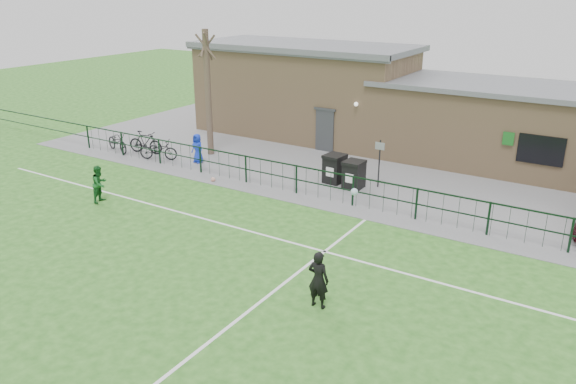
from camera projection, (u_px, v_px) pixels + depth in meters
The scene contains 18 objects.
ground at pixel (192, 289), 15.51m from camera, with size 90.00×90.00×0.00m, color #275F1C.
paving_strip at pixel (385, 164), 26.21m from camera, with size 34.00×13.00×0.02m, color slate.
pitch_line_touch at pixel (327, 202), 21.69m from camera, with size 28.00×0.10×0.01m, color white.
pitch_line_mid at pixel (272, 237), 18.68m from camera, with size 28.00×0.10×0.01m, color white.
pitch_line_perp at pixel (250, 310), 14.51m from camera, with size 0.10×16.00×0.01m, color white.
perimeter_fence at pixel (329, 186), 21.65m from camera, with size 28.00×0.10×1.20m, color black.
bare_tree at pixel (208, 94), 26.80m from camera, with size 0.30×0.30×6.00m, color #4C3A2E.
wheelie_bin_left at pixel (335, 169), 23.67m from camera, with size 0.74×0.84×1.13m, color black.
wheelie_bin_right at pixel (354, 176), 22.97m from camera, with size 0.72×0.81×1.08m, color black.
sign_post at pixel (379, 164), 22.94m from camera, with size 0.06×0.06×2.00m, color black.
bicycle_a at pixel (117, 142), 28.07m from camera, with size 0.67×1.92×1.01m, color black.
bicycle_b at pixel (146, 142), 27.72m from camera, with size 0.53×1.88×1.13m, color black.
bicycle_c at pixel (158, 150), 26.78m from camera, with size 0.64×1.84×0.97m, color black.
spectator_child at pixel (197, 148), 26.27m from camera, with size 0.67×0.44×1.38m, color #1532CD.
goalkeeper_kick at pixel (320, 277), 14.48m from camera, with size 0.96×3.43×2.22m.
outfield_player at pixel (100, 184), 21.53m from camera, with size 0.70×0.55×1.45m, color #1A5B24.
ball_ground at pixel (213, 179), 23.93m from camera, with size 0.19×0.19×0.19m, color silver.
clubhouse at pixel (395, 105), 28.26m from camera, with size 24.25×5.40×4.96m.
Camera 1 is at (9.53, -10.08, 7.91)m, focal length 35.00 mm.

